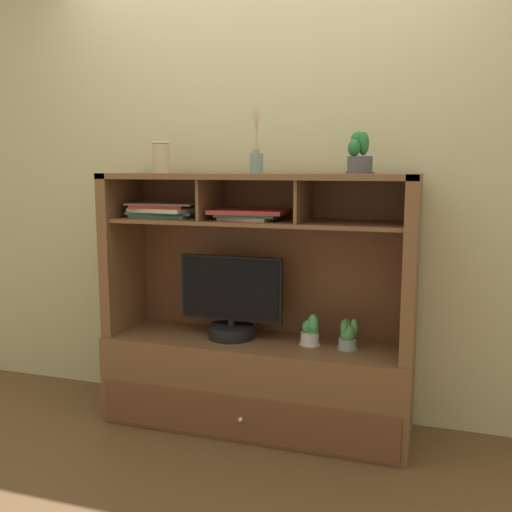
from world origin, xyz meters
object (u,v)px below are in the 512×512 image
media_console (257,351)px  potted_fern (348,334)px  potted_orchid (311,331)px  diffuser_bottle (256,162)px  magazine_stack_left (249,214)px  magazine_stack_centre (165,210)px  ceramic_vase (161,157)px  potted_succulent (359,157)px  tv_monitor (231,305)px

media_console → potted_fern: 0.51m
potted_orchid → diffuser_bottle: bearing=-179.8°
potted_fern → magazine_stack_left: (-0.53, -0.00, 0.60)m
magazine_stack_centre → magazine_stack_left: bearing=-2.2°
media_console → ceramic_vase: ceramic_vase is taller
potted_fern → magazine_stack_left: magazine_stack_left is taller
diffuser_bottle → potted_succulent: (0.53, -0.04, 0.02)m
potted_fern → magazine_stack_centre: bearing=179.2°
magazine_stack_left → diffuser_bottle: size_ratio=1.25×
tv_monitor → ceramic_vase: (-0.39, -0.01, 0.79)m
potted_orchid → potted_succulent: 0.92m
media_console → potted_succulent: 1.16m
magazine_stack_left → potted_succulent: (0.56, -0.03, 0.29)m
potted_succulent → magazine_stack_centre: bearing=177.6°
magazine_stack_centre → ceramic_vase: size_ratio=2.37×
media_console → ceramic_vase: (-0.53, -0.02, 1.03)m
potted_orchid → magazine_stack_centre: (-0.83, 0.01, 0.61)m
media_console → magazine_stack_centre: bearing=179.3°
media_console → magazine_stack_left: bearing=-160.8°
magazine_stack_left → magazine_stack_centre: (-0.49, 0.02, 0.01)m
tv_monitor → potted_fern: size_ratio=3.60×
potted_fern → potted_succulent: bearing=-39.5°
potted_fern → magazine_stack_left: size_ratio=0.39×
magazine_stack_centre → ceramic_vase: (-0.00, -0.03, 0.28)m
potted_fern → ceramic_vase: 1.36m
media_console → potted_orchid: (0.30, -0.00, 0.14)m
potted_fern → diffuser_bottle: 0.99m
media_console → magazine_stack_centre: (-0.53, 0.01, 0.75)m
potted_orchid → potted_fern: size_ratio=1.07×
tv_monitor → potted_orchid: 0.45m
media_console → diffuser_bottle: 1.00m
tv_monitor → diffuser_bottle: (0.14, 0.01, 0.76)m
tv_monitor → ceramic_vase: size_ratio=3.41×
potted_succulent → ceramic_vase: size_ratio=1.20×
media_console → potted_orchid: 0.33m
tv_monitor → potted_fern: tv_monitor is taller
ceramic_vase → tv_monitor: bearing=1.5°
magazine_stack_centre → tv_monitor: bearing=-2.8°
media_console → potted_succulent: size_ratio=8.14×
tv_monitor → magazine_stack_left: magazine_stack_left is taller
potted_succulent → ceramic_vase: (-1.06, 0.02, 0.00)m
potted_fern → diffuser_bottle: diffuser_bottle is taller
potted_orchid → potted_fern: bearing=-2.4°
magazine_stack_left → potted_succulent: potted_succulent is taller
magazine_stack_centre → potted_succulent: 1.09m
potted_orchid → diffuser_bottle: diffuser_bottle is taller
media_console → potted_fern: bearing=-1.0°
potted_orchid → magazine_stack_centre: 1.03m
potted_fern → ceramic_vase: bearing=-179.2°
potted_fern → ceramic_vase: (-1.02, -0.01, 0.89)m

